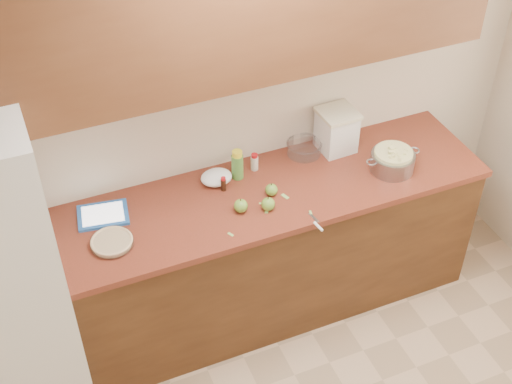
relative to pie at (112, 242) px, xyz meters
name	(u,v)px	position (x,y,z in m)	size (l,w,h in m)	color
room_shell	(411,357)	(0.82, -1.39, 0.36)	(3.60, 3.60, 3.60)	tan
counter_run	(256,253)	(0.82, 0.08, -0.48)	(2.64, 0.68, 0.92)	#553117
upper_cabinets	(243,8)	(0.82, 0.24, 1.01)	(2.60, 0.34, 0.70)	brown
pie	(112,242)	(0.00, 0.00, 0.00)	(0.22, 0.22, 0.04)	silver
colander	(392,161)	(1.62, -0.02, 0.04)	(0.34, 0.25, 0.13)	gray
flour_canister	(336,130)	(1.41, 0.29, 0.11)	(0.22, 0.22, 0.26)	white
tablet	(103,215)	(0.01, 0.23, -0.01)	(0.29, 0.24, 0.02)	#245DB0
paring_knife	(318,225)	(1.02, -0.28, -0.01)	(0.04, 0.16, 0.01)	gray
lemon_bottle	(237,165)	(0.78, 0.26, 0.07)	(0.07, 0.07, 0.18)	#4C8C38
cinnamon_shaker	(254,162)	(0.90, 0.29, 0.03)	(0.04, 0.04, 0.11)	beige
vanilla_bottle	(223,184)	(0.67, 0.18, 0.02)	(0.03, 0.03, 0.09)	black
mixing_bowl	(304,147)	(1.22, 0.31, 0.02)	(0.21, 0.21, 0.08)	silver
paper_towel	(216,177)	(0.66, 0.26, 0.02)	(0.18, 0.14, 0.07)	white
apple_left	(241,206)	(0.69, -0.02, 0.02)	(0.07, 0.07, 0.09)	olive
apple_center	(271,190)	(0.90, 0.04, 0.02)	(0.07, 0.07, 0.08)	olive
apple_front	(268,204)	(0.83, -0.06, 0.02)	(0.07, 0.07, 0.09)	olive
peel_a	(262,203)	(0.82, 0.00, -0.02)	(0.03, 0.01, 0.00)	#92C05D
peel_b	(267,210)	(0.82, -0.07, -0.02)	(0.05, 0.02, 0.00)	#92C05D
peel_c	(231,234)	(0.58, -0.16, -0.02)	(0.03, 0.01, 0.00)	#92C05D
peel_d	(311,212)	(1.03, -0.17, -0.02)	(0.03, 0.01, 0.00)	#92C05D
peel_e	(285,196)	(0.96, 0.00, -0.02)	(0.05, 0.02, 0.00)	#92C05D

